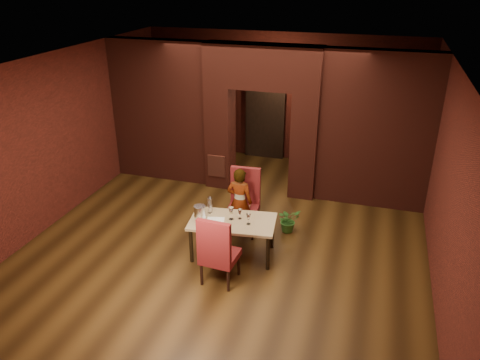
% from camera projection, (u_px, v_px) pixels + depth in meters
% --- Properties ---
extents(floor, '(8.00, 8.00, 0.00)m').
position_uv_depth(floor, '(234.00, 232.00, 8.92)').
color(floor, '#412910').
rests_on(floor, ground).
extents(ceiling, '(7.00, 8.00, 0.04)m').
position_uv_depth(ceiling, '(233.00, 62.00, 7.58)').
color(ceiling, silver).
rests_on(ceiling, ground).
extents(wall_back, '(7.00, 0.04, 3.20)m').
position_uv_depth(wall_back, '(282.00, 98.00, 11.73)').
color(wall_back, maroon).
rests_on(wall_back, ground).
extents(wall_front, '(7.00, 0.04, 3.20)m').
position_uv_depth(wall_front, '(115.00, 290.00, 4.78)').
color(wall_front, maroon).
rests_on(wall_front, ground).
extents(wall_left, '(0.04, 8.00, 3.20)m').
position_uv_depth(wall_left, '(64.00, 135.00, 9.18)').
color(wall_left, maroon).
rests_on(wall_left, ground).
extents(wall_right, '(0.04, 8.00, 3.20)m').
position_uv_depth(wall_right, '(446.00, 177.00, 7.33)').
color(wall_right, maroon).
rests_on(wall_right, ground).
extents(pillar_left, '(0.55, 0.55, 2.30)m').
position_uv_depth(pillar_left, '(220.00, 136.00, 10.43)').
color(pillar_left, maroon).
rests_on(pillar_left, ground).
extents(pillar_right, '(0.55, 0.55, 2.30)m').
position_uv_depth(pillar_right, '(305.00, 145.00, 9.93)').
color(pillar_right, maroon).
rests_on(pillar_right, ground).
extents(lintel, '(2.45, 0.55, 0.90)m').
position_uv_depth(lintel, '(263.00, 67.00, 9.51)').
color(lintel, maroon).
rests_on(lintel, ground).
extents(wing_wall_left, '(2.28, 0.35, 3.20)m').
position_uv_depth(wing_wall_left, '(161.00, 112.00, 10.62)').
color(wing_wall_left, maroon).
rests_on(wing_wall_left, ground).
extents(wing_wall_right, '(2.28, 0.35, 3.20)m').
position_uv_depth(wing_wall_right, '(376.00, 131.00, 9.37)').
color(wing_wall_right, maroon).
rests_on(wing_wall_right, ground).
extents(vent_panel, '(0.40, 0.03, 0.50)m').
position_uv_depth(vent_panel, '(216.00, 166.00, 10.42)').
color(vent_panel, brown).
rests_on(vent_panel, ground).
extents(rear_door, '(0.90, 0.08, 2.10)m').
position_uv_depth(rear_door, '(265.00, 118.00, 12.01)').
color(rear_door, black).
rests_on(rear_door, ground).
extents(rear_door_frame, '(1.02, 0.04, 2.22)m').
position_uv_depth(rear_door_frame, '(265.00, 119.00, 11.98)').
color(rear_door_frame, black).
rests_on(rear_door_frame, ground).
extents(dining_table, '(1.54, 0.99, 0.68)m').
position_uv_depth(dining_table, '(233.00, 238.00, 8.08)').
color(dining_table, '#A18660').
rests_on(dining_table, ground).
extents(chair_far, '(0.60, 0.60, 1.23)m').
position_uv_depth(chair_far, '(243.00, 203.00, 8.67)').
color(chair_far, maroon).
rests_on(chair_far, ground).
extents(chair_near, '(0.58, 0.58, 1.19)m').
position_uv_depth(chair_near, '(220.00, 248.00, 7.31)').
color(chair_near, maroon).
rests_on(chair_near, ground).
extents(person_seated, '(0.50, 0.34, 1.33)m').
position_uv_depth(person_seated, '(240.00, 202.00, 8.60)').
color(person_seated, silver).
rests_on(person_seated, ground).
extents(wine_glass_a, '(0.09, 0.09, 0.23)m').
position_uv_depth(wine_glass_a, '(231.00, 213.00, 7.93)').
color(wine_glass_a, white).
rests_on(wine_glass_a, dining_table).
extents(wine_glass_b, '(0.07, 0.07, 0.18)m').
position_uv_depth(wine_glass_b, '(240.00, 214.00, 7.96)').
color(wine_glass_b, white).
rests_on(wine_glass_b, dining_table).
extents(wine_glass_c, '(0.08, 0.08, 0.20)m').
position_uv_depth(wine_glass_c, '(248.00, 219.00, 7.79)').
color(wine_glass_c, silver).
rests_on(wine_glass_c, dining_table).
extents(tasting_sheet, '(0.34, 0.28, 0.00)m').
position_uv_depth(tasting_sheet, '(216.00, 220.00, 7.95)').
color(tasting_sheet, white).
rests_on(tasting_sheet, dining_table).
extents(wine_bucket, '(0.20, 0.20, 0.24)m').
position_uv_depth(wine_bucket, '(200.00, 213.00, 7.94)').
color(wine_bucket, silver).
rests_on(wine_bucket, dining_table).
extents(water_bottle, '(0.07, 0.07, 0.31)m').
position_uv_depth(water_bottle, '(210.00, 205.00, 8.13)').
color(water_bottle, white).
rests_on(water_bottle, dining_table).
extents(potted_plant, '(0.56, 0.56, 0.47)m').
position_uv_depth(potted_plant, '(288.00, 220.00, 8.85)').
color(potted_plant, '#316B25').
rests_on(potted_plant, ground).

